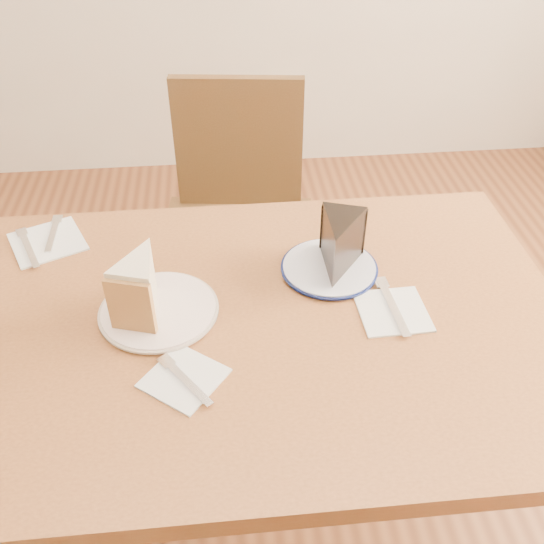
{
  "coord_description": "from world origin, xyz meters",
  "views": [
    {
      "loc": [
        -0.05,
        -0.83,
        1.53
      ],
      "look_at": [
        0.04,
        0.07,
        0.8
      ],
      "focal_mm": 40.0,
      "sensor_mm": 36.0,
      "label": 1
    }
  ],
  "objects_px": {
    "chair_far": "(238,226)",
    "plate_cream": "(159,310)",
    "carrot_cake": "(143,285)",
    "table": "(255,354)",
    "chocolate_cake": "(338,248)",
    "plate_navy": "(329,268)"
  },
  "relations": [
    {
      "from": "plate_navy",
      "to": "table",
      "type": "bearing_deg",
      "value": -142.16
    },
    {
      "from": "plate_cream",
      "to": "plate_navy",
      "type": "relative_size",
      "value": 1.13
    },
    {
      "from": "chocolate_cake",
      "to": "carrot_cake",
      "type": "bearing_deg",
      "value": 30.61
    },
    {
      "from": "plate_navy",
      "to": "carrot_cake",
      "type": "xyz_separation_m",
      "value": [
        -0.37,
        -0.09,
        0.06
      ]
    },
    {
      "from": "plate_cream",
      "to": "chair_far",
      "type": "bearing_deg",
      "value": 74.56
    },
    {
      "from": "table",
      "to": "chocolate_cake",
      "type": "bearing_deg",
      "value": 33.47
    },
    {
      "from": "chair_far",
      "to": "carrot_cake",
      "type": "bearing_deg",
      "value": 79.44
    },
    {
      "from": "carrot_cake",
      "to": "chocolate_cake",
      "type": "xyz_separation_m",
      "value": [
        0.38,
        0.08,
        -0.0
      ]
    },
    {
      "from": "table",
      "to": "plate_navy",
      "type": "relative_size",
      "value": 6.27
    },
    {
      "from": "plate_navy",
      "to": "chocolate_cake",
      "type": "distance_m",
      "value": 0.06
    },
    {
      "from": "table",
      "to": "chair_far",
      "type": "xyz_separation_m",
      "value": [
        -0.0,
        0.67,
        -0.15
      ]
    },
    {
      "from": "table",
      "to": "carrot_cake",
      "type": "xyz_separation_m",
      "value": [
        -0.2,
        0.04,
        0.17
      ]
    },
    {
      "from": "plate_cream",
      "to": "carrot_cake",
      "type": "relative_size",
      "value": 1.9
    },
    {
      "from": "plate_cream",
      "to": "plate_navy",
      "type": "distance_m",
      "value": 0.36
    },
    {
      "from": "plate_navy",
      "to": "chocolate_cake",
      "type": "height_order",
      "value": "chocolate_cake"
    },
    {
      "from": "table",
      "to": "chair_far",
      "type": "distance_m",
      "value": 0.68
    },
    {
      "from": "chair_far",
      "to": "plate_navy",
      "type": "bearing_deg",
      "value": 114.28
    },
    {
      "from": "table",
      "to": "chair_far",
      "type": "height_order",
      "value": "chair_far"
    },
    {
      "from": "chair_far",
      "to": "plate_cream",
      "type": "height_order",
      "value": "chair_far"
    },
    {
      "from": "carrot_cake",
      "to": "chair_far",
      "type": "bearing_deg",
      "value": 89.43
    },
    {
      "from": "chocolate_cake",
      "to": "plate_navy",
      "type": "bearing_deg",
      "value": -19.28
    },
    {
      "from": "table",
      "to": "plate_navy",
      "type": "bearing_deg",
      "value": 37.84
    }
  ]
}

